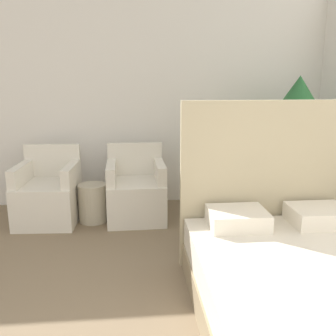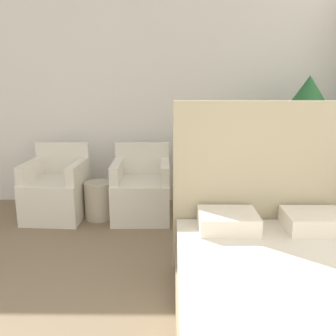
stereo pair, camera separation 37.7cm
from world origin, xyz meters
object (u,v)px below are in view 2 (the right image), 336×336
at_px(armchair_near_window_left, 56,194).
at_px(potted_palm, 306,122).
at_px(bed, 298,301).
at_px(side_table, 99,200).
at_px(armchair_near_window_right, 141,194).

relative_size(armchair_near_window_left, potted_palm, 0.52).
bearing_deg(bed, potted_palm, 71.34).
distance_m(armchair_near_window_left, side_table, 0.51).
relative_size(armchair_near_window_right, potted_palm, 0.52).
relative_size(armchair_near_window_left, armchair_near_window_right, 1.00).
relative_size(bed, side_table, 4.93).
distance_m(armchair_near_window_left, armchair_near_window_right, 1.02).
bearing_deg(armchair_near_window_left, armchair_near_window_right, 3.39).
relative_size(armchair_near_window_right, side_table, 1.95).
height_order(bed, side_table, bed).
distance_m(armchair_near_window_right, potted_palm, 2.04).
height_order(potted_palm, side_table, potted_palm).
height_order(armchair_near_window_left, armchair_near_window_right, same).
height_order(armchair_near_window_left, side_table, armchair_near_window_left).
height_order(armchair_near_window_left, potted_palm, potted_palm).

